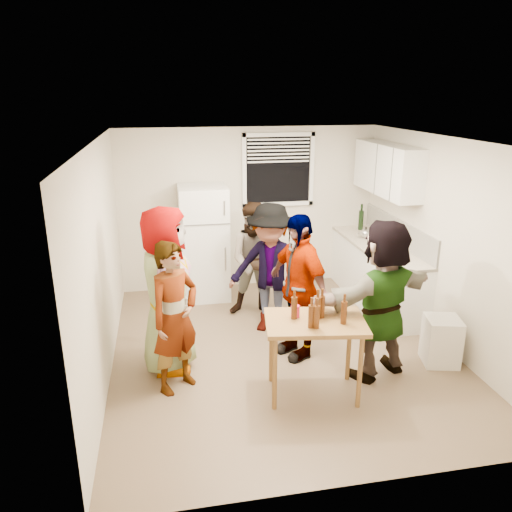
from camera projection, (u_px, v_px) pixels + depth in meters
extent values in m
cube|color=white|center=(204.00, 243.00, 7.43)|extent=(0.70, 0.70, 1.70)
cube|color=white|center=(376.00, 275.00, 7.32)|extent=(0.60, 2.20, 0.86)
cube|color=beige|center=(379.00, 246.00, 7.18)|extent=(0.64, 2.22, 0.04)
cube|color=beige|center=(398.00, 232.00, 7.16)|extent=(0.03, 2.20, 0.36)
cube|color=white|center=(387.00, 169.00, 7.05)|extent=(0.34, 1.60, 0.70)
cylinder|color=white|center=(384.00, 249.00, 6.96)|extent=(0.12, 0.12, 0.26)
cylinder|color=black|center=(360.00, 230.00, 7.94)|extent=(0.08, 0.08, 0.31)
cylinder|color=#47230C|center=(382.00, 252.00, 6.84)|extent=(0.06, 0.06, 0.25)
cylinder|color=#153BAE|center=(395.00, 264.00, 6.37)|extent=(0.10, 0.10, 0.13)
cube|color=#ECE659|center=(380.00, 230.00, 7.63)|extent=(0.02, 0.18, 0.15)
cube|color=silver|center=(441.00, 343.00, 5.72)|extent=(0.45, 0.45, 0.55)
cylinder|color=#47230C|center=(317.00, 319.00, 4.98)|extent=(0.06, 0.06, 0.24)
cylinder|color=#C8173D|center=(295.00, 317.00, 5.03)|extent=(0.09, 0.09, 0.12)
imported|color=#9B9B9B|center=(171.00, 366.00, 5.71)|extent=(2.00, 1.22, 0.60)
imported|color=#141933|center=(179.00, 386.00, 5.33)|extent=(1.48, 1.62, 0.39)
imported|color=#4E3521|center=(257.00, 314.00, 7.07)|extent=(1.14, 1.74, 0.61)
imported|color=#404046|center=(270.00, 329.00, 6.61)|extent=(1.78, 2.02, 0.63)
imported|color=black|center=(296.00, 353.00, 6.00)|extent=(1.98, 1.57, 0.42)
imported|color=#EE7850|center=(376.00, 372.00, 5.59)|extent=(2.15, 2.23, 0.52)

